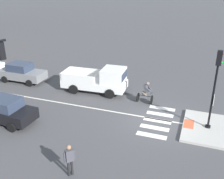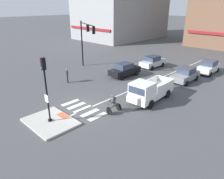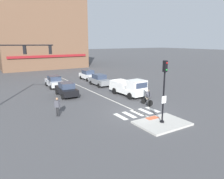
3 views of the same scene
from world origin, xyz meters
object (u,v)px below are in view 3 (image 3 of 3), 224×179
at_px(signal_pole, 164,86).
at_px(pickup_truck_white_eastbound_mid, 130,88).
at_px(pedestrian_at_curb_left, 57,105).
at_px(traffic_light_mast, 11,62).
at_px(car_black_westbound_far, 66,89).
at_px(car_white_eastbound_distant, 88,75).
at_px(cyclist, 148,97).
at_px(car_silver_westbound_distant, 54,81).
at_px(car_grey_eastbound_far, 100,80).

bearing_deg(signal_pole, pickup_truck_white_eastbound_mid, 70.15).
bearing_deg(pedestrian_at_curb_left, traffic_light_mast, 118.38).
height_order(car_black_westbound_far, car_white_eastbound_distant, same).
distance_m(signal_pole, cyclist, 5.43).
xyz_separation_m(cyclist, pedestrian_at_curb_left, (-8.70, 1.56, 0.11)).
xyz_separation_m(traffic_light_mast, car_white_eastbound_distant, (12.52, 9.81, -3.58)).
relative_size(signal_pole, car_white_eastbound_distant, 1.16).
distance_m(signal_pole, pedestrian_at_curb_left, 9.00).
bearing_deg(car_white_eastbound_distant, cyclist, -94.02).
xyz_separation_m(car_black_westbound_far, car_silver_westbound_distant, (0.24, 5.67, 0.00)).
bearing_deg(pedestrian_at_curb_left, car_white_eastbound_distant, 56.31).
bearing_deg(traffic_light_mast, signal_pole, -50.31).
bearing_deg(pickup_truck_white_eastbound_mid, signal_pole, -109.85).
relative_size(car_silver_westbound_distant, cyclist, 2.47).
distance_m(car_grey_eastbound_far, car_silver_westbound_distant, 6.42).
xyz_separation_m(traffic_light_mast, car_silver_westbound_distant, (5.94, 6.98, -3.58)).
distance_m(car_grey_eastbound_far, car_white_eastbound_distant, 5.13).
bearing_deg(car_silver_westbound_distant, car_grey_eastbound_far, -20.72).
xyz_separation_m(traffic_light_mast, pickup_truck_white_eastbound_mid, (12.07, -2.64, -3.41)).
bearing_deg(pickup_truck_white_eastbound_mid, cyclist, -100.17).
bearing_deg(car_white_eastbound_distant, car_silver_westbound_distant, -156.79).
height_order(traffic_light_mast, pickup_truck_white_eastbound_mid, traffic_light_mast).
bearing_deg(car_white_eastbound_distant, pedestrian_at_curb_left, -123.69).
xyz_separation_m(traffic_light_mast, car_black_westbound_far, (5.70, 1.31, -3.58)).
height_order(traffic_light_mast, car_black_westbound_far, traffic_light_mast).
relative_size(car_grey_eastbound_far, pedestrian_at_curb_left, 2.46).
height_order(car_silver_westbound_distant, car_white_eastbound_distant, same).
xyz_separation_m(signal_pole, car_grey_eastbound_far, (2.86, 15.65, -2.23)).
distance_m(signal_pole, car_black_westbound_far, 12.90).
xyz_separation_m(traffic_light_mast, pedestrian_at_curb_left, (2.68, -4.96, -3.40)).
distance_m(car_black_westbound_far, pickup_truck_white_eastbound_mid, 7.50).
relative_size(car_white_eastbound_distant, cyclist, 2.45).
xyz_separation_m(car_black_westbound_far, cyclist, (5.67, -7.83, 0.06)).
distance_m(car_grey_eastbound_far, pedestrian_at_curb_left, 13.39).
xyz_separation_m(signal_pole, pedestrian_at_curb_left, (-6.40, 5.98, -2.06)).
bearing_deg(pedestrian_at_curb_left, pickup_truck_white_eastbound_mid, 13.87).
height_order(car_grey_eastbound_far, car_silver_westbound_distant, same).
xyz_separation_m(signal_pole, pickup_truck_white_eastbound_mid, (2.99, 8.30, -2.06)).
bearing_deg(traffic_light_mast, pedestrian_at_curb_left, -61.62).
relative_size(signal_pole, car_grey_eastbound_far, 1.17).
bearing_deg(car_silver_westbound_distant, cyclist, -68.07).
height_order(traffic_light_mast, pedestrian_at_curb_left, traffic_light_mast).
height_order(signal_pole, car_black_westbound_far, signal_pole).
distance_m(car_silver_westbound_distant, pickup_truck_white_eastbound_mid, 11.42).
relative_size(car_black_westbound_far, pickup_truck_white_eastbound_mid, 0.80).
relative_size(car_black_westbound_far, pedestrian_at_curb_left, 2.50).
relative_size(car_black_westbound_far, car_silver_westbound_distant, 1.01).
relative_size(traffic_light_mast, car_white_eastbound_distant, 1.51).
distance_m(car_white_eastbound_distant, cyclist, 16.37).
height_order(car_grey_eastbound_far, pickup_truck_white_eastbound_mid, pickup_truck_white_eastbound_mid).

